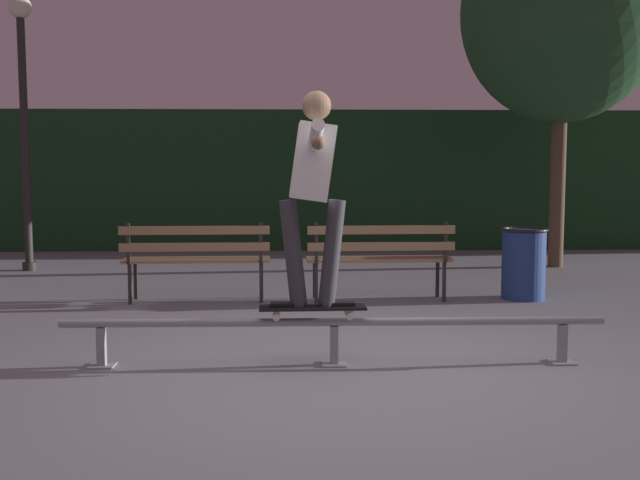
{
  "coord_description": "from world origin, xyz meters",
  "views": [
    {
      "loc": [
        -0.27,
        -5.05,
        1.41
      ],
      "look_at": [
        -0.08,
        0.91,
        0.85
      ],
      "focal_mm": 40.21,
      "sensor_mm": 36.0,
      "label": 1
    }
  ],
  "objects_px": {
    "park_bench_left_center": "(380,253)",
    "tree_far_right": "(563,11)",
    "lamp_post_left": "(23,98)",
    "trash_can": "(524,262)",
    "park_bench_leftmost": "(196,254)",
    "skateboarder": "(313,180)",
    "grind_rail": "(334,329)",
    "skateboard": "(313,308)"
  },
  "relations": [
    {
      "from": "park_bench_left_center",
      "to": "tree_far_right",
      "type": "height_order",
      "value": "tree_far_right"
    },
    {
      "from": "lamp_post_left",
      "to": "trash_can",
      "type": "relative_size",
      "value": 4.88
    },
    {
      "from": "park_bench_left_center",
      "to": "tree_far_right",
      "type": "distance_m",
      "value": 5.26
    },
    {
      "from": "park_bench_leftmost",
      "to": "tree_far_right",
      "type": "distance_m",
      "value": 6.61
    },
    {
      "from": "skateboarder",
      "to": "trash_can",
      "type": "height_order",
      "value": "skateboarder"
    },
    {
      "from": "grind_rail",
      "to": "park_bench_left_center",
      "type": "height_order",
      "value": "park_bench_left_center"
    },
    {
      "from": "skateboarder",
      "to": "park_bench_left_center",
      "type": "height_order",
      "value": "skateboarder"
    },
    {
      "from": "skateboarder",
      "to": "tree_far_right",
      "type": "height_order",
      "value": "tree_far_right"
    },
    {
      "from": "skateboarder",
      "to": "lamp_post_left",
      "type": "relative_size",
      "value": 0.4
    },
    {
      "from": "grind_rail",
      "to": "tree_far_right",
      "type": "xyz_separation_m",
      "value": [
        3.63,
        5.48,
        3.51
      ]
    },
    {
      "from": "skateboard",
      "to": "trash_can",
      "type": "xyz_separation_m",
      "value": [
        2.42,
        2.72,
        -0.01
      ]
    },
    {
      "from": "tree_far_right",
      "to": "trash_can",
      "type": "bearing_deg",
      "value": -116.39
    },
    {
      "from": "skateboard",
      "to": "tree_far_right",
      "type": "bearing_deg",
      "value": 55.31
    },
    {
      "from": "park_bench_leftmost",
      "to": "lamp_post_left",
      "type": "bearing_deg",
      "value": 136.24
    },
    {
      "from": "skateboard",
      "to": "lamp_post_left",
      "type": "distance_m",
      "value": 6.95
    },
    {
      "from": "park_bench_leftmost",
      "to": "skateboarder",
      "type": "bearing_deg",
      "value": -65.07
    },
    {
      "from": "skateboard",
      "to": "park_bench_leftmost",
      "type": "relative_size",
      "value": 0.49
    },
    {
      "from": "lamp_post_left",
      "to": "park_bench_left_center",
      "type": "bearing_deg",
      "value": -29.14
    },
    {
      "from": "skateboarder",
      "to": "lamp_post_left",
      "type": "distance_m",
      "value": 6.74
    },
    {
      "from": "skateboarder",
      "to": "park_bench_left_center",
      "type": "xyz_separation_m",
      "value": [
        0.79,
        2.62,
        -0.82
      ]
    },
    {
      "from": "skateboard",
      "to": "trash_can",
      "type": "bearing_deg",
      "value": 48.29
    },
    {
      "from": "trash_can",
      "to": "skateboard",
      "type": "bearing_deg",
      "value": -131.71
    },
    {
      "from": "park_bench_left_center",
      "to": "park_bench_leftmost",
      "type": "bearing_deg",
      "value": 180.0
    },
    {
      "from": "skateboarder",
      "to": "park_bench_leftmost",
      "type": "bearing_deg",
      "value": 114.93
    },
    {
      "from": "skateboarder",
      "to": "tree_far_right",
      "type": "relative_size",
      "value": 0.29
    },
    {
      "from": "grind_rail",
      "to": "lamp_post_left",
      "type": "xyz_separation_m",
      "value": [
        -4.17,
        5.3,
        2.21
      ]
    },
    {
      "from": "park_bench_leftmost",
      "to": "tree_far_right",
      "type": "relative_size",
      "value": 0.3
    },
    {
      "from": "skateboard",
      "to": "tree_far_right",
      "type": "xyz_separation_m",
      "value": [
        3.79,
        5.48,
        3.36
      ]
    },
    {
      "from": "skateboarder",
      "to": "park_bench_leftmost",
      "type": "xyz_separation_m",
      "value": [
        -1.22,
        2.62,
        -0.82
      ]
    },
    {
      "from": "grind_rail",
      "to": "park_bench_left_center",
      "type": "distance_m",
      "value": 2.71
    },
    {
      "from": "park_bench_leftmost",
      "to": "trash_can",
      "type": "xyz_separation_m",
      "value": [
        3.64,
        0.1,
        -0.12
      ]
    },
    {
      "from": "grind_rail",
      "to": "lamp_post_left",
      "type": "relative_size",
      "value": 1.02
    },
    {
      "from": "skateboard",
      "to": "park_bench_leftmost",
      "type": "xyz_separation_m",
      "value": [
        -1.21,
        2.62,
        0.11
      ]
    },
    {
      "from": "lamp_post_left",
      "to": "grind_rail",
      "type": "bearing_deg",
      "value": -51.79
    },
    {
      "from": "park_bench_leftmost",
      "to": "tree_far_right",
      "type": "height_order",
      "value": "tree_far_right"
    },
    {
      "from": "skateboarder",
      "to": "park_bench_left_center",
      "type": "bearing_deg",
      "value": 73.22
    },
    {
      "from": "skateboard",
      "to": "park_bench_left_center",
      "type": "distance_m",
      "value": 2.74
    },
    {
      "from": "park_bench_left_center",
      "to": "lamp_post_left",
      "type": "distance_m",
      "value": 5.83
    },
    {
      "from": "skateboard",
      "to": "park_bench_left_center",
      "type": "bearing_deg",
      "value": 73.16
    },
    {
      "from": "grind_rail",
      "to": "skateboard",
      "type": "xyz_separation_m",
      "value": [
        -0.16,
        0.0,
        0.15
      ]
    },
    {
      "from": "tree_far_right",
      "to": "lamp_post_left",
      "type": "bearing_deg",
      "value": -178.66
    },
    {
      "from": "skateboard",
      "to": "lamp_post_left",
      "type": "bearing_deg",
      "value": 127.14
    }
  ]
}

